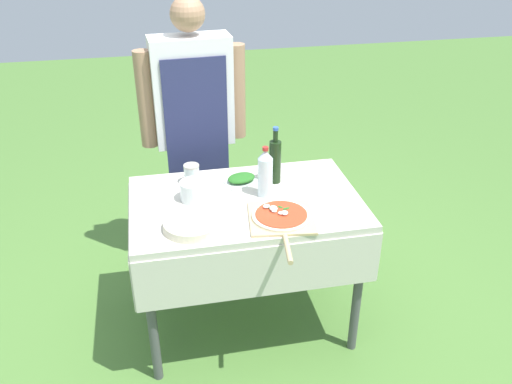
{
  "coord_description": "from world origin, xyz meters",
  "views": [
    {
      "loc": [
        -0.43,
        -2.35,
        2.2
      ],
      "look_at": [
        0.05,
        0.0,
        0.86
      ],
      "focal_mm": 38.0,
      "sensor_mm": 36.0,
      "label": 1
    }
  ],
  "objects_px": {
    "person_cook": "(194,118)",
    "pizza_on_peel": "(281,218)",
    "prep_table": "(246,218)",
    "sauce_jar": "(192,175)",
    "mixing_tub": "(194,191)",
    "herb_container": "(241,179)",
    "oil_bottle": "(275,161)",
    "plate_stack": "(192,224)",
    "water_bottle": "(265,173)"
  },
  "relations": [
    {
      "from": "person_cook",
      "to": "oil_bottle",
      "type": "bearing_deg",
      "value": 120.86
    },
    {
      "from": "prep_table",
      "to": "plate_stack",
      "type": "xyz_separation_m",
      "value": [
        -0.29,
        -0.21,
        0.13
      ]
    },
    {
      "from": "herb_container",
      "to": "oil_bottle",
      "type": "bearing_deg",
      "value": -10.0
    },
    {
      "from": "water_bottle",
      "to": "person_cook",
      "type": "bearing_deg",
      "value": 113.28
    },
    {
      "from": "pizza_on_peel",
      "to": "sauce_jar",
      "type": "distance_m",
      "value": 0.6
    },
    {
      "from": "prep_table",
      "to": "person_cook",
      "type": "xyz_separation_m",
      "value": [
        -0.18,
        0.71,
        0.3
      ]
    },
    {
      "from": "person_cook",
      "to": "water_bottle",
      "type": "xyz_separation_m",
      "value": [
        0.29,
        -0.67,
        -0.06
      ]
    },
    {
      "from": "prep_table",
      "to": "water_bottle",
      "type": "bearing_deg",
      "value": 16.61
    },
    {
      "from": "sauce_jar",
      "to": "prep_table",
      "type": "bearing_deg",
      "value": -43.85
    },
    {
      "from": "person_cook",
      "to": "pizza_on_peel",
      "type": "height_order",
      "value": "person_cook"
    },
    {
      "from": "pizza_on_peel",
      "to": "sauce_jar",
      "type": "height_order",
      "value": "sauce_jar"
    },
    {
      "from": "person_cook",
      "to": "sauce_jar",
      "type": "distance_m",
      "value": 0.49
    },
    {
      "from": "mixing_tub",
      "to": "prep_table",
      "type": "bearing_deg",
      "value": -12.91
    },
    {
      "from": "pizza_on_peel",
      "to": "sauce_jar",
      "type": "relative_size",
      "value": 4.99
    },
    {
      "from": "person_cook",
      "to": "plate_stack",
      "type": "xyz_separation_m",
      "value": [
        -0.11,
        -0.91,
        -0.17
      ]
    },
    {
      "from": "pizza_on_peel",
      "to": "oil_bottle",
      "type": "relative_size",
      "value": 1.68
    },
    {
      "from": "pizza_on_peel",
      "to": "herb_container",
      "type": "relative_size",
      "value": 2.51
    },
    {
      "from": "water_bottle",
      "to": "plate_stack",
      "type": "relative_size",
      "value": 1.0
    },
    {
      "from": "pizza_on_peel",
      "to": "plate_stack",
      "type": "bearing_deg",
      "value": -174.56
    },
    {
      "from": "pizza_on_peel",
      "to": "oil_bottle",
      "type": "bearing_deg",
      "value": 88.77
    },
    {
      "from": "prep_table",
      "to": "mixing_tub",
      "type": "distance_m",
      "value": 0.31
    },
    {
      "from": "herb_container",
      "to": "mixing_tub",
      "type": "xyz_separation_m",
      "value": [
        -0.27,
        -0.14,
        0.03
      ]
    },
    {
      "from": "mixing_tub",
      "to": "plate_stack",
      "type": "relative_size",
      "value": 0.51
    },
    {
      "from": "prep_table",
      "to": "plate_stack",
      "type": "bearing_deg",
      "value": -144.81
    },
    {
      "from": "prep_table",
      "to": "sauce_jar",
      "type": "height_order",
      "value": "sauce_jar"
    },
    {
      "from": "mixing_tub",
      "to": "sauce_jar",
      "type": "distance_m",
      "value": 0.18
    },
    {
      "from": "prep_table",
      "to": "water_bottle",
      "type": "distance_m",
      "value": 0.26
    },
    {
      "from": "person_cook",
      "to": "pizza_on_peel",
      "type": "xyz_separation_m",
      "value": [
        0.31,
        -0.93,
        -0.18
      ]
    },
    {
      "from": "water_bottle",
      "to": "plate_stack",
      "type": "distance_m",
      "value": 0.48
    },
    {
      "from": "herb_container",
      "to": "sauce_jar",
      "type": "bearing_deg",
      "value": 170.52
    },
    {
      "from": "person_cook",
      "to": "herb_container",
      "type": "height_order",
      "value": "person_cook"
    },
    {
      "from": "mixing_tub",
      "to": "plate_stack",
      "type": "xyz_separation_m",
      "value": [
        -0.04,
        -0.27,
        -0.03
      ]
    },
    {
      "from": "mixing_tub",
      "to": "water_bottle",
      "type": "bearing_deg",
      "value": -4.22
    },
    {
      "from": "person_cook",
      "to": "mixing_tub",
      "type": "bearing_deg",
      "value": 79.81
    },
    {
      "from": "herb_container",
      "to": "mixing_tub",
      "type": "height_order",
      "value": "mixing_tub"
    },
    {
      "from": "plate_stack",
      "to": "mixing_tub",
      "type": "bearing_deg",
      "value": 81.88
    },
    {
      "from": "prep_table",
      "to": "mixing_tub",
      "type": "relative_size",
      "value": 8.56
    },
    {
      "from": "oil_bottle",
      "to": "herb_container",
      "type": "xyz_separation_m",
      "value": [
        -0.18,
        0.03,
        -0.11
      ]
    },
    {
      "from": "prep_table",
      "to": "pizza_on_peel",
      "type": "height_order",
      "value": "pizza_on_peel"
    },
    {
      "from": "mixing_tub",
      "to": "herb_container",
      "type": "bearing_deg",
      "value": 26.89
    },
    {
      "from": "prep_table",
      "to": "water_bottle",
      "type": "relative_size",
      "value": 4.36
    },
    {
      "from": "herb_container",
      "to": "plate_stack",
      "type": "xyz_separation_m",
      "value": [
        -0.31,
        -0.4,
        -0.0
      ]
    },
    {
      "from": "prep_table",
      "to": "person_cook",
      "type": "height_order",
      "value": "person_cook"
    },
    {
      "from": "prep_table",
      "to": "mixing_tub",
      "type": "height_order",
      "value": "mixing_tub"
    },
    {
      "from": "person_cook",
      "to": "pizza_on_peel",
      "type": "bearing_deg",
      "value": 104.97
    },
    {
      "from": "person_cook",
      "to": "pizza_on_peel",
      "type": "distance_m",
      "value": 1.0
    },
    {
      "from": "plate_stack",
      "to": "herb_container",
      "type": "bearing_deg",
      "value": 52.7
    },
    {
      "from": "person_cook",
      "to": "herb_container",
      "type": "bearing_deg",
      "value": 107.24
    },
    {
      "from": "oil_bottle",
      "to": "mixing_tub",
      "type": "xyz_separation_m",
      "value": [
        -0.45,
        -0.11,
        -0.08
      ]
    },
    {
      "from": "water_bottle",
      "to": "mixing_tub",
      "type": "xyz_separation_m",
      "value": [
        -0.36,
        0.03,
        -0.08
      ]
    }
  ]
}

